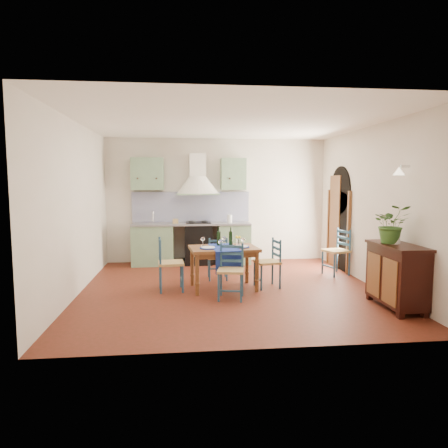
% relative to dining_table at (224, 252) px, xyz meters
% --- Properties ---
extents(floor, '(5.00, 5.00, 0.00)m').
position_rel_dining_table_xyz_m(floor, '(0.10, -0.01, -0.64)').
color(floor, '#451E0E').
rests_on(floor, ground).
extents(back_wall, '(5.00, 0.96, 2.80)m').
position_rel_dining_table_xyz_m(back_wall, '(-0.36, 2.28, 0.41)').
color(back_wall, beige).
rests_on(back_wall, ground).
extents(right_wall, '(0.26, 5.00, 2.80)m').
position_rel_dining_table_xyz_m(right_wall, '(2.60, 0.26, 0.70)').
color(right_wall, beige).
rests_on(right_wall, ground).
extents(left_wall, '(0.04, 5.00, 2.80)m').
position_rel_dining_table_xyz_m(left_wall, '(-2.40, -0.01, 0.76)').
color(left_wall, beige).
rests_on(left_wall, ground).
extents(ceiling, '(5.00, 5.00, 0.01)m').
position_rel_dining_table_xyz_m(ceiling, '(0.10, -0.01, 2.17)').
color(ceiling, white).
rests_on(ceiling, back_wall).
extents(dining_table, '(1.20, 0.92, 1.04)m').
position_rel_dining_table_xyz_m(dining_table, '(0.00, 0.00, 0.00)').
color(dining_table, brown).
rests_on(dining_table, ground).
extents(chair_near, '(0.47, 0.47, 0.86)m').
position_rel_dining_table_xyz_m(chair_near, '(0.05, -0.58, -0.19)').
color(chair_near, navy).
rests_on(chair_near, ground).
extents(chair_far, '(0.38, 0.38, 0.80)m').
position_rel_dining_table_xyz_m(chair_far, '(-0.05, 0.66, -0.22)').
color(chair_far, navy).
rests_on(chair_far, ground).
extents(chair_left, '(0.45, 0.45, 0.89)m').
position_rel_dining_table_xyz_m(chair_left, '(-0.93, -0.02, -0.18)').
color(chair_left, navy).
rests_on(chair_left, ground).
extents(chair_right, '(0.45, 0.45, 0.85)m').
position_rel_dining_table_xyz_m(chair_right, '(0.78, 0.02, -0.20)').
color(chair_right, navy).
rests_on(chair_right, ground).
extents(chair_spare, '(0.53, 0.53, 0.90)m').
position_rel_dining_table_xyz_m(chair_spare, '(2.33, 0.82, -0.17)').
color(chair_spare, navy).
rests_on(chair_spare, ground).
extents(sideboard, '(0.50, 1.05, 0.94)m').
position_rel_dining_table_xyz_m(sideboard, '(2.36, -1.31, -0.13)').
color(sideboard, black).
rests_on(sideboard, ground).
extents(potted_plant, '(0.61, 0.57, 0.56)m').
position_rel_dining_table_xyz_m(potted_plant, '(2.31, -1.21, 0.58)').
color(potted_plant, '#305D22').
rests_on(potted_plant, sideboard).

